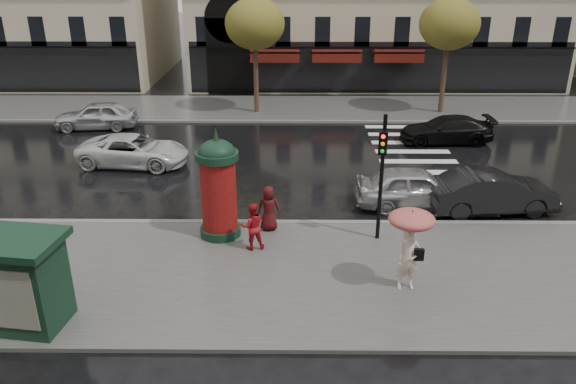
{
  "coord_description": "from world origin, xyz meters",
  "views": [
    {
      "loc": [
        0.17,
        -14.88,
        8.9
      ],
      "look_at": [
        0.03,
        1.5,
        1.9
      ],
      "focal_mm": 35.0,
      "sensor_mm": 36.0,
      "label": 1
    }
  ],
  "objects_px": {
    "morris_column": "(218,185)",
    "car_far_silver": "(96,115)",
    "car_white": "(133,151)",
    "newsstand": "(24,281)",
    "woman_umbrella": "(410,237)",
    "car_darkgrey": "(492,192)",
    "traffic_light": "(382,166)",
    "car_black": "(446,130)",
    "woman_red": "(252,226)",
    "man_burgundy": "(269,208)",
    "car_silver": "(416,188)"
  },
  "relations": [
    {
      "from": "woman_umbrella",
      "to": "car_darkgrey",
      "type": "bearing_deg",
      "value": 52.79
    },
    {
      "from": "morris_column",
      "to": "newsstand",
      "type": "bearing_deg",
      "value": -130.31
    },
    {
      "from": "woman_red",
      "to": "morris_column",
      "type": "xyz_separation_m",
      "value": [
        -1.15,
        0.95,
        1.02
      ]
    },
    {
      "from": "newsstand",
      "to": "car_far_silver",
      "type": "distance_m",
      "value": 18.19
    },
    {
      "from": "morris_column",
      "to": "car_darkgrey",
      "type": "bearing_deg",
      "value": 12.67
    },
    {
      "from": "woman_umbrella",
      "to": "man_burgundy",
      "type": "relative_size",
      "value": 1.56
    },
    {
      "from": "car_silver",
      "to": "woman_umbrella",
      "type": "bearing_deg",
      "value": 165.46
    },
    {
      "from": "woman_umbrella",
      "to": "newsstand",
      "type": "xyz_separation_m",
      "value": [
        -9.9,
        -1.77,
        -0.35
      ]
    },
    {
      "from": "woman_red",
      "to": "car_black",
      "type": "xyz_separation_m",
      "value": [
        9.04,
        11.44,
        -0.24
      ]
    },
    {
      "from": "traffic_light",
      "to": "car_far_silver",
      "type": "xyz_separation_m",
      "value": [
        -13.53,
        13.01,
        -1.95
      ]
    },
    {
      "from": "traffic_light",
      "to": "car_darkgrey",
      "type": "distance_m",
      "value": 5.51
    },
    {
      "from": "woman_umbrella",
      "to": "morris_column",
      "type": "xyz_separation_m",
      "value": [
        -5.65,
        3.23,
        0.18
      ]
    },
    {
      "from": "car_black",
      "to": "woman_red",
      "type": "bearing_deg",
      "value": -39.31
    },
    {
      "from": "traffic_light",
      "to": "car_white",
      "type": "xyz_separation_m",
      "value": [
        -10.01,
        7.32,
        -2.01
      ]
    },
    {
      "from": "woman_red",
      "to": "traffic_light",
      "type": "relative_size",
      "value": 0.37
    },
    {
      "from": "woman_umbrella",
      "to": "car_far_silver",
      "type": "bearing_deg",
      "value": 131.15
    },
    {
      "from": "man_burgundy",
      "to": "traffic_light",
      "type": "xyz_separation_m",
      "value": [
        3.63,
        -0.68,
        1.79
      ]
    },
    {
      "from": "woman_umbrella",
      "to": "newsstand",
      "type": "relative_size",
      "value": 1.0
    },
    {
      "from": "car_far_silver",
      "to": "newsstand",
      "type": "bearing_deg",
      "value": 7.22
    },
    {
      "from": "car_white",
      "to": "car_far_silver",
      "type": "distance_m",
      "value": 6.69
    },
    {
      "from": "morris_column",
      "to": "car_white",
      "type": "distance_m",
      "value": 8.59
    },
    {
      "from": "woman_red",
      "to": "morris_column",
      "type": "bearing_deg",
      "value": -52.31
    },
    {
      "from": "traffic_light",
      "to": "car_far_silver",
      "type": "height_order",
      "value": "traffic_light"
    },
    {
      "from": "traffic_light",
      "to": "newsstand",
      "type": "distance_m",
      "value": 10.67
    },
    {
      "from": "car_darkgrey",
      "to": "car_silver",
      "type": "bearing_deg",
      "value": 75.88
    },
    {
      "from": "car_far_silver",
      "to": "car_white",
      "type": "bearing_deg",
      "value": 26.15
    },
    {
      "from": "woman_umbrella",
      "to": "traffic_light",
      "type": "height_order",
      "value": "traffic_light"
    },
    {
      "from": "woman_umbrella",
      "to": "newsstand",
      "type": "bearing_deg",
      "value": -169.85
    },
    {
      "from": "traffic_light",
      "to": "newsstand",
      "type": "relative_size",
      "value": 1.72
    },
    {
      "from": "morris_column",
      "to": "car_far_silver",
      "type": "xyz_separation_m",
      "value": [
        -8.29,
        12.72,
        -1.18
      ]
    },
    {
      "from": "car_darkgrey",
      "to": "car_black",
      "type": "xyz_separation_m",
      "value": [
        0.41,
        8.29,
        -0.11
      ]
    },
    {
      "from": "man_burgundy",
      "to": "car_black",
      "type": "height_order",
      "value": "man_burgundy"
    },
    {
      "from": "newsstand",
      "to": "morris_column",
      "type": "bearing_deg",
      "value": 49.69
    },
    {
      "from": "newsstand",
      "to": "car_silver",
      "type": "distance_m",
      "value": 13.63
    },
    {
      "from": "traffic_light",
      "to": "woman_umbrella",
      "type": "bearing_deg",
      "value": -82.04
    },
    {
      "from": "morris_column",
      "to": "traffic_light",
      "type": "distance_m",
      "value": 5.3
    },
    {
      "from": "woman_red",
      "to": "morris_column",
      "type": "relative_size",
      "value": 0.42
    },
    {
      "from": "man_burgundy",
      "to": "car_silver",
      "type": "distance_m",
      "value": 5.87
    },
    {
      "from": "car_black",
      "to": "morris_column",
      "type": "bearing_deg",
      "value": -45.16
    },
    {
      "from": "car_black",
      "to": "car_far_silver",
      "type": "bearing_deg",
      "value": -97.9
    },
    {
      "from": "car_darkgrey",
      "to": "car_far_silver",
      "type": "distance_m",
      "value": 20.91
    },
    {
      "from": "woman_umbrella",
      "to": "car_far_silver",
      "type": "distance_m",
      "value": 21.21
    },
    {
      "from": "newsstand",
      "to": "car_black",
      "type": "bearing_deg",
      "value": 47.03
    },
    {
      "from": "car_darkgrey",
      "to": "car_white",
      "type": "xyz_separation_m",
      "value": [
        -14.54,
        4.84,
        -0.09
      ]
    },
    {
      "from": "traffic_light",
      "to": "car_black",
      "type": "relative_size",
      "value": 0.92
    },
    {
      "from": "woman_red",
      "to": "car_silver",
      "type": "bearing_deg",
      "value": -161.66
    },
    {
      "from": "car_silver",
      "to": "car_far_silver",
      "type": "bearing_deg",
      "value": 55.58
    },
    {
      "from": "car_darkgrey",
      "to": "car_black",
      "type": "bearing_deg",
      "value": -8.66
    },
    {
      "from": "man_burgundy",
      "to": "newsstand",
      "type": "height_order",
      "value": "newsstand"
    },
    {
      "from": "newsstand",
      "to": "car_silver",
      "type": "relative_size",
      "value": 0.54
    }
  ]
}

